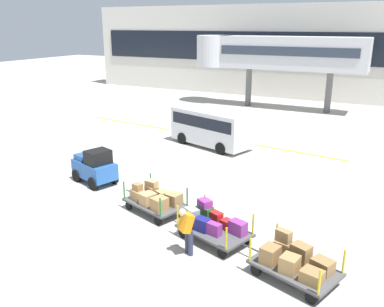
{
  "coord_description": "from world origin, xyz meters",
  "views": [
    {
      "loc": [
        7.45,
        -13.47,
        6.76
      ],
      "look_at": [
        -0.31,
        1.56,
        1.39
      ],
      "focal_mm": 38.2,
      "sensor_mm": 36.0,
      "label": 1
    }
  ],
  "objects_px": {
    "baggage_tug": "(95,167)",
    "safety_cone_near": "(205,123)",
    "shuttle_van": "(212,125)",
    "baggage_cart_lead": "(155,199)",
    "baggage_cart_tail": "(294,262)",
    "baggage_cart_middle": "(212,224)",
    "baggage_handler": "(187,229)"
  },
  "relations": [
    {
      "from": "safety_cone_near",
      "to": "baggage_handler",
      "type": "bearing_deg",
      "value": -66.39
    },
    {
      "from": "baggage_cart_lead",
      "to": "shuttle_van",
      "type": "xyz_separation_m",
      "value": [
        -1.81,
        8.96,
        0.7
      ]
    },
    {
      "from": "baggage_tug",
      "to": "baggage_cart_tail",
      "type": "xyz_separation_m",
      "value": [
        9.63,
        -3.15,
        -0.21
      ]
    },
    {
      "from": "baggage_tug",
      "to": "baggage_handler",
      "type": "height_order",
      "value": "baggage_tug"
    },
    {
      "from": "shuttle_van",
      "to": "safety_cone_near",
      "type": "xyz_separation_m",
      "value": [
        -2.32,
        4.0,
        -0.96
      ]
    },
    {
      "from": "baggage_tug",
      "to": "baggage_cart_lead",
      "type": "xyz_separation_m",
      "value": [
        3.97,
        -1.32,
        -0.22
      ]
    },
    {
      "from": "baggage_cart_middle",
      "to": "safety_cone_near",
      "type": "xyz_separation_m",
      "value": [
        -6.86,
        13.8,
        -0.27
      ]
    },
    {
      "from": "baggage_cart_lead",
      "to": "safety_cone_near",
      "type": "height_order",
      "value": "baggage_cart_lead"
    },
    {
      "from": "baggage_tug",
      "to": "baggage_handler",
      "type": "distance_m",
      "value": 7.25
    },
    {
      "from": "baggage_cart_middle",
      "to": "safety_cone_near",
      "type": "relative_size",
      "value": 5.59
    },
    {
      "from": "baggage_tug",
      "to": "baggage_cart_tail",
      "type": "distance_m",
      "value": 10.14
    },
    {
      "from": "baggage_cart_lead",
      "to": "shuttle_van",
      "type": "distance_m",
      "value": 9.17
    },
    {
      "from": "baggage_tug",
      "to": "baggage_cart_middle",
      "type": "xyz_separation_m",
      "value": [
        6.7,
        -2.15,
        -0.21
      ]
    },
    {
      "from": "baggage_tug",
      "to": "baggage_cart_tail",
      "type": "height_order",
      "value": "baggage_tug"
    },
    {
      "from": "baggage_cart_tail",
      "to": "safety_cone_near",
      "type": "distance_m",
      "value": 17.75
    },
    {
      "from": "shuttle_van",
      "to": "safety_cone_near",
      "type": "bearing_deg",
      "value": 120.14
    },
    {
      "from": "baggage_cart_tail",
      "to": "shuttle_van",
      "type": "distance_m",
      "value": 13.15
    },
    {
      "from": "baggage_tug",
      "to": "baggage_cart_middle",
      "type": "bearing_deg",
      "value": -17.78
    },
    {
      "from": "baggage_handler",
      "to": "shuttle_van",
      "type": "relative_size",
      "value": 0.3
    },
    {
      "from": "baggage_cart_middle",
      "to": "baggage_cart_lead",
      "type": "bearing_deg",
      "value": 163.11
    },
    {
      "from": "baggage_cart_tail",
      "to": "shuttle_van",
      "type": "bearing_deg",
      "value": 124.68
    },
    {
      "from": "baggage_tug",
      "to": "safety_cone_near",
      "type": "relative_size",
      "value": 4.25
    },
    {
      "from": "baggage_handler",
      "to": "baggage_cart_tail",
      "type": "bearing_deg",
      "value": 4.17
    },
    {
      "from": "baggage_cart_middle",
      "to": "baggage_handler",
      "type": "relative_size",
      "value": 1.97
    },
    {
      "from": "baggage_tug",
      "to": "shuttle_van",
      "type": "distance_m",
      "value": 7.96
    },
    {
      "from": "baggage_cart_lead",
      "to": "baggage_cart_tail",
      "type": "relative_size",
      "value": 1.0
    },
    {
      "from": "baggage_cart_lead",
      "to": "baggage_cart_tail",
      "type": "height_order",
      "value": "baggage_cart_tail"
    },
    {
      "from": "baggage_cart_tail",
      "to": "safety_cone_near",
      "type": "relative_size",
      "value": 5.59
    },
    {
      "from": "baggage_cart_middle",
      "to": "baggage_cart_tail",
      "type": "distance_m",
      "value": 3.1
    },
    {
      "from": "baggage_cart_middle",
      "to": "baggage_cart_tail",
      "type": "xyz_separation_m",
      "value": [
        2.94,
        -1.0,
        -0.0
      ]
    },
    {
      "from": "baggage_cart_lead",
      "to": "baggage_handler",
      "type": "bearing_deg",
      "value": -40.25
    },
    {
      "from": "baggage_cart_lead",
      "to": "baggage_cart_middle",
      "type": "relative_size",
      "value": 1.0
    }
  ]
}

